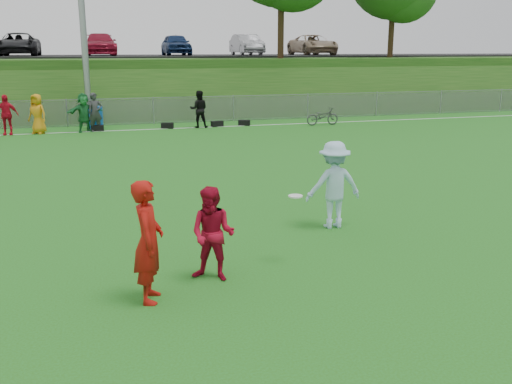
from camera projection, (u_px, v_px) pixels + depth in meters
name	position (u px, v px, depth m)	size (l,w,h in m)	color
ground	(295.00, 276.00, 9.16)	(120.00, 120.00, 0.00)	#266014
sideline_far	(159.00, 129.00, 25.91)	(60.00, 0.10, 0.01)	white
fence	(153.00, 110.00, 27.61)	(58.00, 0.06, 1.30)	gray
berm	(134.00, 81.00, 37.64)	(120.00, 18.00, 3.00)	#1B4A15
parking_lot	(131.00, 56.00, 39.12)	(120.00, 12.00, 0.10)	black
car_row	(113.00, 44.00, 37.69)	(32.04, 5.18, 1.44)	silver
spectator_row	(90.00, 112.00, 24.90)	(9.22, 1.01, 1.69)	red
gear_bags	(183.00, 125.00, 26.28)	(7.33, 0.47, 0.26)	black
player_red_left	(148.00, 242.00, 8.10)	(0.65, 0.43, 1.79)	#A4110B
player_red_center	(213.00, 234.00, 8.87)	(0.73, 0.57, 1.50)	#A50B24
player_blue	(334.00, 185.00, 11.50)	(1.15, 0.66, 1.77)	#A7CFE8
frisbee	(295.00, 196.00, 9.50)	(0.24, 0.24, 0.02)	silver
recycling_bin	(95.00, 118.00, 25.97)	(0.67, 0.67, 1.00)	#0E4598
bicycle	(322.00, 116.00, 27.15)	(0.56, 1.59, 0.84)	#323235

